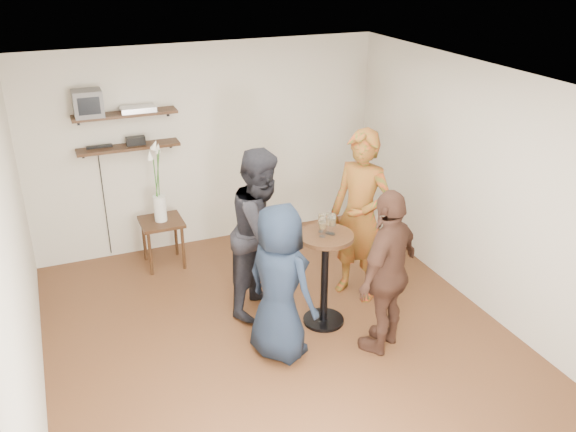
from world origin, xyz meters
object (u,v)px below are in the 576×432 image
object	(u,v)px
crt_monitor	(88,103)
person_dark	(263,232)
side_table	(162,228)
person_plaid	(360,217)
person_brown	(388,272)
drinks_table	(325,267)
person_navy	(280,283)
radio	(136,141)
dvd_deck	(138,109)

from	to	relation	value
crt_monitor	person_dark	distance (m)	2.52
side_table	person_plaid	xyz separation A→B (m)	(1.89, -1.52, 0.46)
side_table	person_brown	size ratio (longest dim) A/B	0.36
side_table	drinks_table	bearing A→B (deg)	-55.65
person_plaid	crt_monitor	bearing A→B (deg)	-158.72
person_plaid	person_brown	size ratio (longest dim) A/B	1.16
side_table	person_brown	world-z (taller)	person_brown
person_dark	person_navy	distance (m)	0.87
radio	side_table	size ratio (longest dim) A/B	0.37
crt_monitor	radio	distance (m)	0.70
radio	person_dark	bearing A→B (deg)	-60.69
side_table	person_dark	xyz separation A→B (m)	(0.82, -1.37, 0.41)
dvd_deck	person_dark	xyz separation A→B (m)	(0.91, -1.73, -0.99)
dvd_deck	side_table	world-z (taller)	dvd_deck
side_table	drinks_table	distance (m)	2.30
dvd_deck	person_brown	bearing A→B (deg)	-58.43
person_navy	person_brown	world-z (taller)	person_brown
radio	drinks_table	size ratio (longest dim) A/B	0.21
radio	drinks_table	bearing A→B (deg)	-57.28
radio	dvd_deck	bearing A→B (deg)	0.00
person_dark	person_navy	xyz separation A→B (m)	(-0.15, -0.85, -0.12)
crt_monitor	person_plaid	world-z (taller)	crt_monitor
drinks_table	person_dark	bearing A→B (deg)	132.38
crt_monitor	person_navy	bearing A→B (deg)	-63.09
person_navy	person_brown	distance (m)	1.03
crt_monitor	radio	size ratio (longest dim) A/B	1.45
dvd_deck	drinks_table	xyz separation A→B (m)	(1.38, -2.25, -1.24)
person_plaid	person_navy	size ratio (longest dim) A/B	1.23
drinks_table	person_navy	distance (m)	0.71
side_table	drinks_table	xyz separation A→B (m)	(1.29, -1.89, 0.16)
crt_monitor	dvd_deck	bearing A→B (deg)	0.00
dvd_deck	person_dark	size ratio (longest dim) A/B	0.22
drinks_table	person_navy	bearing A→B (deg)	-152.37
dvd_deck	person_navy	xyz separation A→B (m)	(0.76, -2.57, -1.11)
radio	person_plaid	world-z (taller)	person_plaid
crt_monitor	side_table	world-z (taller)	crt_monitor
side_table	person_plaid	bearing A→B (deg)	-38.79
dvd_deck	person_plaid	bearing A→B (deg)	-43.49
person_plaid	person_dark	xyz separation A→B (m)	(-1.07, 0.15, -0.05)
radio	person_dark	distance (m)	2.07
person_brown	person_dark	bearing A→B (deg)	-84.61
crt_monitor	person_plaid	xyz separation A→B (m)	(2.53, -1.87, -1.05)
drinks_table	person_dark	xyz separation A→B (m)	(-0.47, 0.52, 0.25)
radio	drinks_table	world-z (taller)	radio
dvd_deck	person_dark	bearing A→B (deg)	-62.32
person_dark	dvd_deck	bearing A→B (deg)	75.30
dvd_deck	person_plaid	distance (m)	2.88
person_brown	person_plaid	bearing A→B (deg)	-134.74
person_dark	side_table	bearing A→B (deg)	78.44
radio	person_brown	world-z (taller)	person_brown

